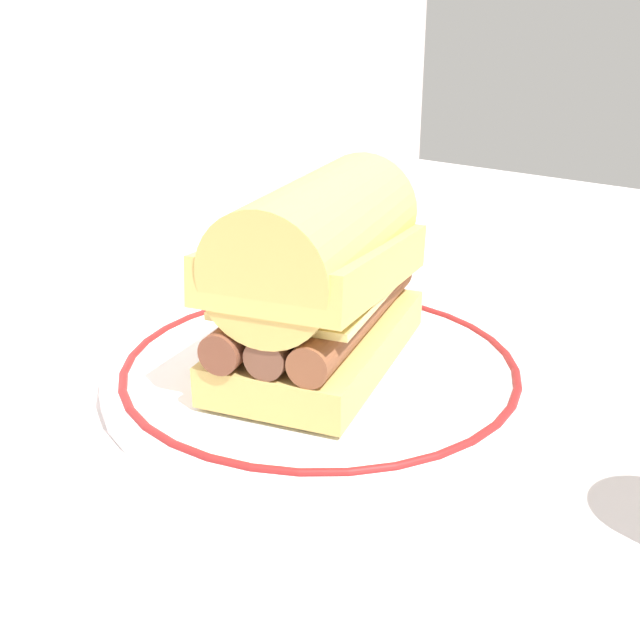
# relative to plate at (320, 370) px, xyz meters

# --- Properties ---
(ground_plane) EXTENTS (1.50, 1.50, 0.00)m
(ground_plane) POSITION_rel_plate_xyz_m (-0.01, 0.02, -0.01)
(ground_plane) COLOR silver
(plate) EXTENTS (0.29, 0.29, 0.01)m
(plate) POSITION_rel_plate_xyz_m (0.00, 0.00, 0.00)
(plate) COLOR white
(plate) RESTS_ON ground_plane
(sausage_sandwich) EXTENTS (0.20, 0.14, 0.13)m
(sausage_sandwich) POSITION_rel_plate_xyz_m (0.00, 0.00, 0.07)
(sausage_sandwich) COLOR #D9B863
(sausage_sandwich) RESTS_ON plate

